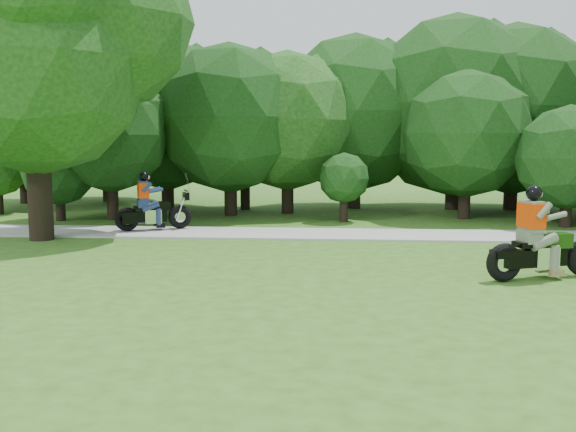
{
  "coord_description": "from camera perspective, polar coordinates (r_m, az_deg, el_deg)",
  "views": [
    {
      "loc": [
        -2.07,
        -11.0,
        2.89
      ],
      "look_at": [
        -3.24,
        4.04,
        1.05
      ],
      "focal_mm": 40.0,
      "sensor_mm": 36.0,
      "label": 1
    }
  ],
  "objects": [
    {
      "name": "touring_motorcycle",
      "position": [
        20.2,
        -12.27,
        0.61
      ],
      "size": [
        2.23,
        1.43,
        1.81
      ],
      "rotation": [
        0.0,
        0.0,
        0.44
      ],
      "color": "black",
      "rests_on": "walkway"
    },
    {
      "name": "ground",
      "position": [
        11.56,
        14.76,
        -7.75
      ],
      "size": [
        100.0,
        100.0,
        0.0
      ],
      "primitive_type": "plane",
      "color": "#315819",
      "rests_on": "ground"
    },
    {
      "name": "chopper_motorcycle",
      "position": [
        14.09,
        21.45,
        -2.4
      ],
      "size": [
        2.65,
        1.4,
        1.95
      ],
      "rotation": [
        0.0,
        0.0,
        0.37
      ],
      "color": "black",
      "rests_on": "ground"
    },
    {
      "name": "big_tree_west",
      "position": [
        19.97,
        -21.41,
        14.74
      ],
      "size": [
        8.64,
        6.56,
        9.96
      ],
      "color": "black",
      "rests_on": "ground"
    },
    {
      "name": "walkway",
      "position": [
        19.33,
        10.57,
        -1.68
      ],
      "size": [
        60.0,
        2.2,
        0.06
      ],
      "primitive_type": "cube",
      "color": "#9C9C97",
      "rests_on": "ground"
    },
    {
      "name": "tree_line",
      "position": [
        25.99,
        11.04,
        8.62
      ],
      "size": [
        39.6,
        12.18,
        7.81
      ],
      "color": "black",
      "rests_on": "ground"
    }
  ]
}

